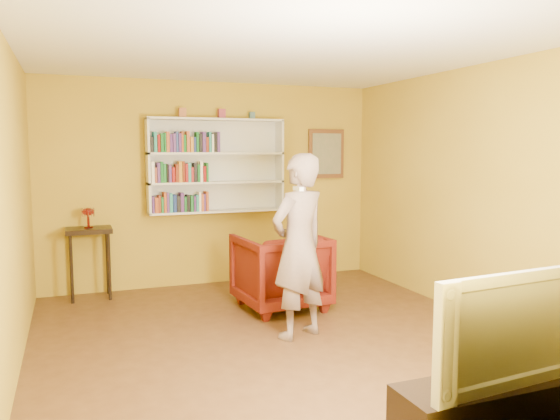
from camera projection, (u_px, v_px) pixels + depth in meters
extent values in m
cube|color=#4C2F18|center=(281.00, 347.00, 5.17)|extent=(5.30, 5.80, 0.12)
cube|color=#B18F20|center=(214.00, 184.00, 7.35)|extent=(5.30, 0.04, 2.70)
cube|color=#B18F20|center=(467.00, 242.00, 2.67)|extent=(5.30, 0.04, 2.70)
cube|color=#B18F20|center=(7.00, 209.00, 4.20)|extent=(0.04, 5.80, 2.70)
cube|color=#B18F20|center=(479.00, 193.00, 5.82)|extent=(0.04, 5.80, 2.70)
cube|color=white|center=(281.00, 45.00, 4.86)|extent=(5.30, 5.80, 0.06)
cube|color=silver|center=(214.00, 165.00, 7.28)|extent=(1.80, 0.03, 1.20)
cube|color=silver|center=(148.00, 166.00, 6.85)|extent=(0.03, 0.28, 1.20)
cube|color=silver|center=(279.00, 165.00, 7.48)|extent=(0.03, 0.28, 1.20)
cube|color=silver|center=(217.00, 211.00, 7.23)|extent=(1.80, 0.28, 0.03)
cube|color=silver|center=(217.00, 182.00, 7.19)|extent=(1.80, 0.28, 0.03)
cube|color=silver|center=(216.00, 153.00, 7.15)|extent=(1.80, 0.28, 0.03)
cube|color=silver|center=(216.00, 119.00, 7.10)|extent=(1.80, 0.28, 0.03)
cube|color=#4F287A|center=(153.00, 205.00, 6.86)|extent=(0.03, 0.15, 0.21)
cube|color=#B24D23|center=(156.00, 205.00, 6.89)|extent=(0.04, 0.17, 0.20)
cube|color=maroon|center=(159.00, 204.00, 6.90)|extent=(0.03, 0.18, 0.22)
cube|color=#176927|center=(162.00, 205.00, 6.91)|extent=(0.03, 0.17, 0.20)
cube|color=#B24D23|center=(164.00, 202.00, 6.92)|extent=(0.03, 0.17, 0.26)
cube|color=#4F287A|center=(167.00, 202.00, 6.93)|extent=(0.03, 0.15, 0.25)
cube|color=teal|center=(170.00, 203.00, 6.94)|extent=(0.04, 0.15, 0.24)
cube|color=navy|center=(174.00, 203.00, 6.96)|extent=(0.04, 0.16, 0.22)
cube|color=black|center=(178.00, 204.00, 6.97)|extent=(0.04, 0.14, 0.20)
cube|color=#4F287A|center=(181.00, 202.00, 7.00)|extent=(0.04, 0.17, 0.25)
cube|color=#176927|center=(185.00, 204.00, 7.01)|extent=(0.03, 0.16, 0.20)
cube|color=black|center=(187.00, 203.00, 7.03)|extent=(0.04, 0.16, 0.22)
cube|color=#176927|center=(191.00, 203.00, 7.05)|extent=(0.04, 0.18, 0.21)
cube|color=#4F287A|center=(194.00, 203.00, 7.06)|extent=(0.03, 0.16, 0.20)
cube|color=teal|center=(196.00, 203.00, 7.06)|extent=(0.03, 0.15, 0.21)
cube|color=white|center=(199.00, 201.00, 7.07)|extent=(0.03, 0.14, 0.25)
cube|color=#B24D23|center=(201.00, 202.00, 7.09)|extent=(0.03, 0.16, 0.23)
cube|color=#4F287A|center=(204.00, 202.00, 7.10)|extent=(0.02, 0.17, 0.23)
cube|color=#B24D23|center=(206.00, 201.00, 7.12)|extent=(0.03, 0.18, 0.25)
cube|color=white|center=(152.00, 172.00, 6.82)|extent=(0.04, 0.16, 0.27)
cube|color=maroon|center=(155.00, 175.00, 6.85)|extent=(0.03, 0.18, 0.19)
cube|color=#4F287A|center=(158.00, 173.00, 6.85)|extent=(0.04, 0.17, 0.25)
cube|color=#176927|center=(161.00, 172.00, 6.86)|extent=(0.04, 0.15, 0.26)
cube|color=#176927|center=(164.00, 173.00, 6.88)|extent=(0.03, 0.17, 0.24)
cube|color=black|center=(167.00, 173.00, 6.90)|extent=(0.02, 0.17, 0.24)
cube|color=#4F287A|center=(169.00, 174.00, 6.90)|extent=(0.03, 0.16, 0.22)
cube|color=maroon|center=(173.00, 175.00, 6.93)|extent=(0.04, 0.18, 0.19)
cube|color=maroon|center=(176.00, 173.00, 6.93)|extent=(0.04, 0.15, 0.23)
cube|color=#C67E23|center=(180.00, 172.00, 6.94)|extent=(0.04, 0.14, 0.27)
cube|color=maroon|center=(183.00, 172.00, 6.97)|extent=(0.03, 0.18, 0.27)
cube|color=maroon|center=(186.00, 173.00, 6.98)|extent=(0.03, 0.16, 0.24)
cube|color=teal|center=(189.00, 173.00, 6.99)|extent=(0.03, 0.15, 0.24)
cube|color=maroon|center=(191.00, 175.00, 7.01)|extent=(0.03, 0.16, 0.19)
cube|color=black|center=(195.00, 172.00, 7.01)|extent=(0.04, 0.15, 0.25)
cube|color=#176927|center=(198.00, 173.00, 7.03)|extent=(0.03, 0.16, 0.23)
cube|color=white|center=(200.00, 171.00, 7.04)|extent=(0.03, 0.15, 0.27)
cube|color=maroon|center=(203.00, 174.00, 7.06)|extent=(0.04, 0.17, 0.20)
cube|color=#176927|center=(206.00, 172.00, 7.08)|extent=(0.03, 0.17, 0.25)
cube|color=black|center=(151.00, 145.00, 6.78)|extent=(0.03, 0.14, 0.19)
cube|color=teal|center=(155.00, 142.00, 6.81)|extent=(0.04, 0.18, 0.26)
cube|color=maroon|center=(158.00, 144.00, 6.82)|extent=(0.03, 0.18, 0.22)
cube|color=#176927|center=(161.00, 143.00, 6.84)|extent=(0.04, 0.18, 0.23)
cube|color=#176927|center=(164.00, 143.00, 6.84)|extent=(0.02, 0.15, 0.24)
cube|color=#B24D23|center=(167.00, 142.00, 6.84)|extent=(0.04, 0.14, 0.26)
cube|color=#4F287A|center=(170.00, 143.00, 6.86)|extent=(0.03, 0.15, 0.23)
cube|color=#4F287A|center=(174.00, 143.00, 6.88)|extent=(0.03, 0.14, 0.23)
cube|color=navy|center=(176.00, 142.00, 6.90)|extent=(0.03, 0.18, 0.26)
cube|color=#4F287A|center=(179.00, 143.00, 6.92)|extent=(0.03, 0.19, 0.24)
cube|color=#B24D23|center=(182.00, 142.00, 6.92)|extent=(0.02, 0.16, 0.26)
cube|color=#176927|center=(184.00, 144.00, 6.92)|extent=(0.03, 0.14, 0.22)
cube|color=#B24D23|center=(187.00, 142.00, 6.95)|extent=(0.04, 0.18, 0.27)
cube|color=#C67E23|center=(191.00, 145.00, 6.97)|extent=(0.04, 0.17, 0.19)
cube|color=navy|center=(194.00, 145.00, 6.97)|extent=(0.03, 0.15, 0.19)
cube|color=#176927|center=(197.00, 142.00, 6.98)|extent=(0.03, 0.15, 0.26)
cube|color=black|center=(200.00, 143.00, 7.00)|extent=(0.04, 0.16, 0.24)
cube|color=#4F287A|center=(203.00, 142.00, 7.02)|extent=(0.04, 0.17, 0.26)
cube|color=maroon|center=(206.00, 145.00, 7.04)|extent=(0.03, 0.17, 0.19)
cube|color=teal|center=(209.00, 142.00, 7.05)|extent=(0.03, 0.16, 0.26)
cube|color=white|center=(212.00, 143.00, 7.05)|extent=(0.03, 0.14, 0.23)
cube|color=black|center=(214.00, 142.00, 7.07)|extent=(0.04, 0.17, 0.25)
cube|color=#4F287A|center=(217.00, 142.00, 7.09)|extent=(0.04, 0.18, 0.26)
cube|color=#AC5E31|center=(182.00, 113.00, 6.93)|extent=(0.09, 0.09, 0.12)
cube|color=#963246|center=(222.00, 114.00, 7.12)|extent=(0.09, 0.09, 0.12)
cube|color=#446872|center=(252.00, 116.00, 7.27)|extent=(0.07, 0.07, 0.09)
cube|color=#5B331A|center=(326.00, 154.00, 7.85)|extent=(0.55, 0.04, 0.70)
cube|color=gray|center=(327.00, 154.00, 7.82)|extent=(0.45, 0.02, 0.58)
cylinder|color=black|center=(71.00, 270.00, 6.40)|extent=(0.04, 0.04, 0.81)
cylinder|color=black|center=(109.00, 267.00, 6.55)|extent=(0.04, 0.04, 0.81)
cylinder|color=black|center=(71.00, 264.00, 6.69)|extent=(0.04, 0.04, 0.81)
cylinder|color=black|center=(108.00, 262.00, 6.84)|extent=(0.04, 0.04, 0.81)
cube|color=black|center=(89.00, 230.00, 6.57)|extent=(0.53, 0.41, 0.06)
cylinder|color=maroon|center=(89.00, 227.00, 6.57)|extent=(0.10, 0.10, 0.02)
cylinder|color=maroon|center=(88.00, 221.00, 6.56)|extent=(0.03, 0.03, 0.13)
ellipsoid|color=maroon|center=(88.00, 212.00, 6.55)|extent=(0.14, 0.14, 0.09)
cylinder|color=#FFE5AE|center=(94.00, 212.00, 6.58)|extent=(0.01, 0.01, 0.10)
cylinder|color=#FFE5AE|center=(93.00, 212.00, 6.61)|extent=(0.01, 0.01, 0.10)
cylinder|color=#FFE5AE|center=(91.00, 212.00, 6.62)|extent=(0.01, 0.01, 0.10)
cylinder|color=#FFE5AE|center=(88.00, 212.00, 6.62)|extent=(0.01, 0.01, 0.10)
cylinder|color=#FFE5AE|center=(85.00, 212.00, 6.59)|extent=(0.01, 0.01, 0.10)
cylinder|color=#FFE5AE|center=(83.00, 212.00, 6.56)|extent=(0.01, 0.01, 0.10)
cylinder|color=#FFE5AE|center=(82.00, 212.00, 6.53)|extent=(0.01, 0.01, 0.10)
cylinder|color=#FFE5AE|center=(83.00, 213.00, 6.50)|extent=(0.01, 0.01, 0.10)
cylinder|color=#FFE5AE|center=(85.00, 213.00, 6.48)|extent=(0.01, 0.01, 0.10)
cylinder|color=#FFE5AE|center=(88.00, 213.00, 6.49)|extent=(0.01, 0.01, 0.10)
cylinder|color=#FFE5AE|center=(91.00, 213.00, 6.51)|extent=(0.01, 0.01, 0.10)
cylinder|color=#FFE5AE|center=(94.00, 212.00, 6.54)|extent=(0.01, 0.01, 0.10)
imported|color=#480805|center=(281.00, 271.00, 6.21)|extent=(0.98, 1.01, 0.86)
imported|color=#766056|center=(299.00, 246.00, 5.20)|extent=(0.76, 0.63, 1.77)
cube|color=white|center=(298.00, 189.00, 4.78)|extent=(0.04, 0.15, 0.04)
cube|color=black|center=(496.00, 417.00, 3.22)|extent=(1.28, 0.38, 0.46)
imported|color=black|center=(501.00, 325.00, 3.16)|extent=(1.18, 0.24, 0.67)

